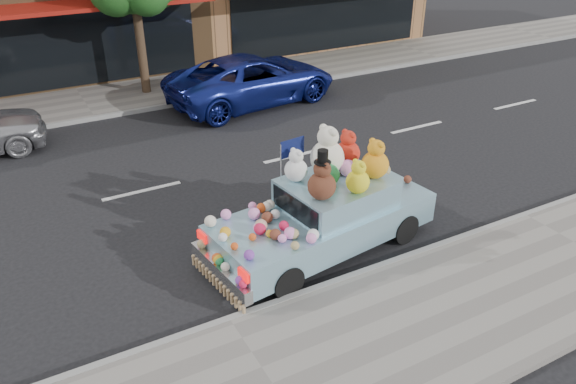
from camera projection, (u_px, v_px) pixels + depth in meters
ground at (142, 191)px, 12.75m from camera, size 120.00×120.00×0.00m
far_sidewalk at (85, 103)px, 17.73m from camera, size 60.00×3.00×0.12m
near_kerb at (229, 321)px, 8.87m from camera, size 60.00×0.12×0.13m
far_kerb at (95, 118)px, 16.57m from camera, size 60.00×0.12×0.13m
car_blue at (252, 79)px, 17.60m from camera, size 5.73×3.19×1.52m
art_car at (325, 209)px, 10.43m from camera, size 4.67×2.31×2.29m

